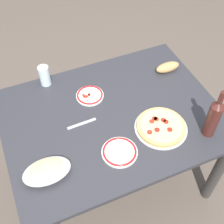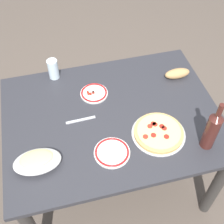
{
  "view_description": "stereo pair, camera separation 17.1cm",
  "coord_description": "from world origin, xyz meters",
  "views": [
    {
      "loc": [
        -0.44,
        -1.02,
        2.04
      ],
      "look_at": [
        0.0,
        0.0,
        0.73
      ],
      "focal_mm": 48.16,
      "sensor_mm": 36.0,
      "label": 1
    },
    {
      "loc": [
        -0.27,
        -1.07,
        2.04
      ],
      "look_at": [
        0.0,
        0.0,
        0.73
      ],
      "focal_mm": 48.16,
      "sensor_mm": 36.0,
      "label": 2
    }
  ],
  "objects": [
    {
      "name": "fork_left",
      "position": [
        -0.18,
        0.01,
        0.71
      ],
      "size": [
        0.17,
        0.02,
        0.0
      ],
      "primitive_type": "cube",
      "rotation": [
        0.0,
        0.0,
        0.03
      ],
      "color": "#B7B7BC",
      "rests_on": "dining_table"
    },
    {
      "name": "dining_table",
      "position": [
        0.0,
        0.0,
        0.59
      ],
      "size": [
        1.24,
        0.94,
        0.7
      ],
      "color": "#2D2D33",
      "rests_on": "ground"
    },
    {
      "name": "pepperoni_pizza",
      "position": [
        0.21,
        -0.19,
        0.72
      ],
      "size": [
        0.3,
        0.3,
        0.03
      ],
      "color": "#B7B7BC",
      "rests_on": "dining_table"
    },
    {
      "name": "side_plate_near",
      "position": [
        -0.06,
        0.19,
        0.71
      ],
      "size": [
        0.17,
        0.17,
        0.02
      ],
      "color": "white",
      "rests_on": "dining_table"
    },
    {
      "name": "wine_bottle",
      "position": [
        0.44,
        -0.32,
        0.83
      ],
      "size": [
        0.07,
        0.07,
        0.32
      ],
      "color": "#471E19",
      "rests_on": "dining_table"
    },
    {
      "name": "baked_pasta_dish",
      "position": [
        -0.44,
        -0.23,
        0.74
      ],
      "size": [
        0.24,
        0.15,
        0.08
      ],
      "color": "white",
      "rests_on": "dining_table"
    },
    {
      "name": "ground_plane",
      "position": [
        0.0,
        0.0,
        0.0
      ],
      "size": [
        8.0,
        8.0,
        0.0
      ],
      "primitive_type": "plane",
      "color": "brown",
      "rests_on": "ground"
    },
    {
      "name": "bread_loaf",
      "position": [
        0.48,
        0.21,
        0.73
      ],
      "size": [
        0.17,
        0.07,
        0.06
      ],
      "primitive_type": "ellipsoid",
      "color": "tan",
      "rests_on": "dining_table"
    },
    {
      "name": "water_glass",
      "position": [
        -0.28,
        0.41,
        0.77
      ],
      "size": [
        0.07,
        0.07,
        0.13
      ],
      "primitive_type": "cylinder",
      "color": "silver",
      "rests_on": "dining_table"
    },
    {
      "name": "side_plate_far",
      "position": [
        -0.06,
        -0.25,
        0.71
      ],
      "size": [
        0.19,
        0.19,
        0.02
      ],
      "color": "white",
      "rests_on": "dining_table"
    }
  ]
}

